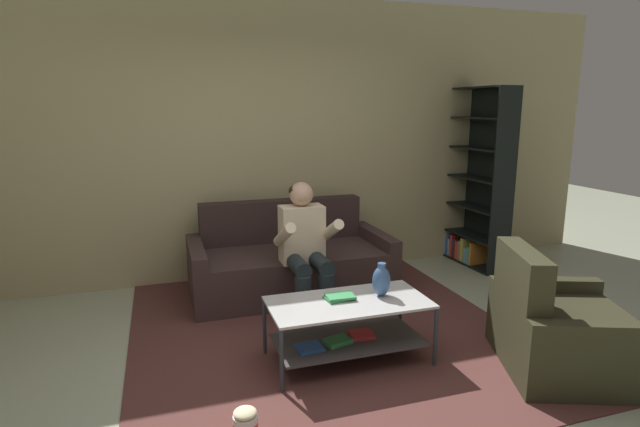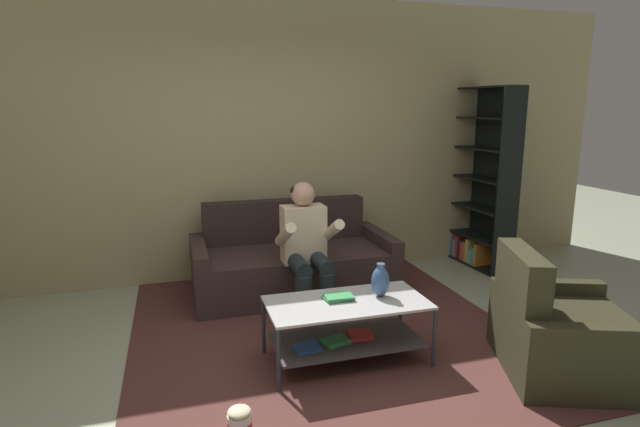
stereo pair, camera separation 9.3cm
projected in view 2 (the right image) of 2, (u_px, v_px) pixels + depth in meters
ground at (317, 393)px, 3.20m from camera, size 16.80×16.80×0.00m
back_partition at (251, 141)px, 5.20m from camera, size 8.40×0.12×2.90m
couch at (292, 263)px, 4.92m from camera, size 1.92×0.93×0.87m
person_seated_center at (307, 243)px, 4.33m from camera, size 0.50×0.58×1.16m
coffee_table at (346, 322)px, 3.54m from camera, size 1.13×0.56×0.45m
area_rug at (319, 325)px, 4.17m from camera, size 3.00×3.43×0.01m
vase at (380, 281)px, 3.58m from camera, size 0.13×0.13×0.25m
book_stack at (338, 297)px, 3.54m from camera, size 0.22×0.16×0.03m
bookshelf at (478, 194)px, 5.77m from camera, size 0.34×1.09×2.01m
armchair at (560, 334)px, 3.40m from camera, size 1.09×1.15×0.86m
popcorn_tub at (240, 424)px, 2.72m from camera, size 0.14×0.14×0.19m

